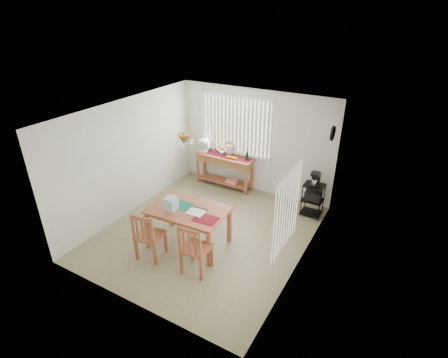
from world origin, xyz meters
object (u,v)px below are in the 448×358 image
Objects in this scene: sideboard at (225,164)px; dining_table at (188,213)px; cart_items at (315,179)px; chair_right at (195,249)px; wire_cart at (313,197)px; chair_left at (149,236)px.

sideboard is 0.99× the size of dining_table.
chair_right is at bearing -113.05° from cart_items.
sideboard is at bearing 174.61° from cart_items.
sideboard is at bearing 110.68° from chair_right.
dining_table is 1.53× the size of chair_right.
chair_right is (-1.24, -2.90, 0.04)m from wire_cart.
cart_items is 2.91m from dining_table.
chair_right reaches higher than chair_left.
chair_right reaches higher than sideboard.
sideboard is at bearing 174.42° from wire_cart.
wire_cart is at bearing 66.89° from chair_right.
sideboard is 1.52× the size of chair_left.
chair_left is at bearing -86.09° from sideboard.
cart_items reaches higher than wire_cart.
chair_right is at bearing -69.32° from sideboard.
chair_left is (-0.39, -0.73, -0.22)m from dining_table.
wire_cart is at bearing -90.00° from cart_items.
cart_items reaches higher than chair_left.
sideboard is 1.50× the size of chair_right.
cart_items is 3.75m from chair_left.
dining_table is at bearing 61.91° from chair_left.
wire_cart is 0.45m from cart_items.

